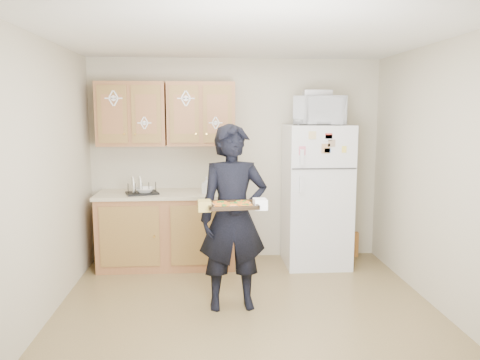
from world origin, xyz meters
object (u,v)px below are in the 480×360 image
object	(u,v)px
microwave	(319,111)
person	(233,218)
baking_tray	(232,206)
refrigerator	(316,196)
dish_rack	(142,188)

from	to	relation	value
microwave	person	bearing A→B (deg)	-121.46
baking_tray	refrigerator	bearing A→B (deg)	50.03
dish_rack	refrigerator	bearing A→B (deg)	0.81
refrigerator	dish_rack	xyz separation A→B (m)	(-2.08, -0.03, 0.12)
baking_tray	microwave	world-z (taller)	microwave
person	microwave	size ratio (longest dim) A/B	2.89
person	dish_rack	bearing A→B (deg)	125.72
baking_tray	person	bearing A→B (deg)	81.56
baking_tray	microwave	bearing A→B (deg)	49.17
refrigerator	dish_rack	bearing A→B (deg)	-179.19
person	baking_tray	world-z (taller)	person
microwave	dish_rack	world-z (taller)	microwave
person	dish_rack	size ratio (longest dim) A/B	4.89
person	dish_rack	xyz separation A→B (m)	(-1.00, 1.20, 0.10)
baking_tray	microwave	size ratio (longest dim) A/B	0.71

